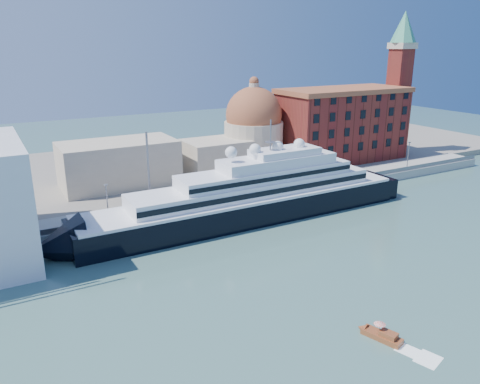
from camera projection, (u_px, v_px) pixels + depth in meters
ground at (311, 257)px, 88.53m from camera, size 400.00×400.00×0.00m
quay at (227, 201)px, 116.42m from camera, size 180.00×10.00×2.50m
land at (168, 166)px, 150.58m from camera, size 260.00×72.00×2.00m
quay_fence at (236, 199)px, 112.12m from camera, size 180.00×0.10×1.20m
superyacht at (238, 203)px, 104.86m from camera, size 88.29×12.24×26.39m
service_barge at (115, 248)px, 90.71m from camera, size 12.18×5.18×2.66m
water_taxi at (383, 335)px, 63.64m from camera, size 3.43×5.82×2.62m
warehouse at (342, 124)px, 151.86m from camera, size 43.00×19.00×23.25m
campanile at (400, 74)px, 158.54m from camera, size 8.40×8.40×47.00m
church at (208, 143)px, 136.20m from camera, size 66.00×18.00×25.50m
lamp_posts at (181, 176)px, 106.48m from camera, size 120.80×2.40×18.00m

